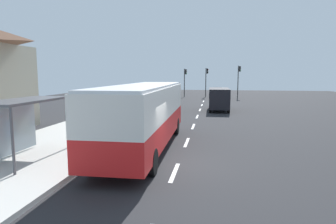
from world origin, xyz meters
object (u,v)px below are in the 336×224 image
(sedan_near, at_px, (218,91))
(traffic_light_far_side, at_px, (185,78))
(white_van, at_px, (219,98))
(recycling_bin_orange, at_px, (105,130))
(recycling_bin_red, at_px, (95,136))
(bus_shelter, at_px, (17,113))
(recycling_bin_blue, at_px, (101,133))
(traffic_light_near_side, at_px, (239,77))
(sedan_far, at_px, (218,94))
(recycling_bin_yellow, at_px, (110,128))
(bus, at_px, (144,112))
(traffic_light_median, at_px, (206,78))

(sedan_near, distance_m, traffic_light_far_side, 6.85)
(white_van, distance_m, recycling_bin_orange, 16.70)
(recycling_bin_red, bearing_deg, bus_shelter, -128.99)
(recycling_bin_blue, relative_size, traffic_light_near_side, 0.19)
(sedan_far, xyz_separation_m, bus_shelter, (-8.71, -34.25, 1.31))
(sedan_near, xyz_separation_m, recycling_bin_blue, (-6.50, -37.25, -0.14))
(sedan_near, relative_size, recycling_bin_yellow, 4.72)
(traffic_light_far_side, bearing_deg, white_van, -73.26)
(bus, distance_m, white_van, 16.99)
(sedan_far, relative_size, recycling_bin_yellow, 4.71)
(recycling_bin_red, bearing_deg, bus, 6.69)
(bus, height_order, recycling_bin_orange, bus)
(sedan_near, distance_m, traffic_light_median, 4.11)
(bus, bearing_deg, traffic_light_near_side, 77.80)
(bus, height_order, recycling_bin_blue, bus)
(recycling_bin_red, distance_m, traffic_light_far_side, 34.53)
(bus, height_order, recycling_bin_red, bus)
(traffic_light_near_side, height_order, traffic_light_far_side, traffic_light_near_side)
(white_van, bearing_deg, traffic_light_far_side, 106.74)
(recycling_bin_yellow, bearing_deg, traffic_light_near_side, 72.90)
(sedan_near, distance_m, bus_shelter, 41.63)
(traffic_light_far_side, xyz_separation_m, bus_shelter, (-3.32, -37.16, -1.03))
(bus, height_order, white_van, bus)
(sedan_far, bearing_deg, traffic_light_median, 117.04)
(bus, relative_size, bus_shelter, 2.76)
(white_van, distance_m, sedan_far, 14.71)
(bus, xyz_separation_m, traffic_light_far_side, (-1.38, 34.14, 1.29))
(sedan_near, height_order, sedan_far, same)
(recycling_bin_red, xyz_separation_m, recycling_bin_blue, (0.00, 0.70, 0.00))
(recycling_bin_blue, bearing_deg, white_van, 68.34)
(white_van, bearing_deg, traffic_light_near_side, 78.90)
(traffic_light_far_side, relative_size, traffic_light_median, 0.97)
(sedan_far, bearing_deg, sedan_near, 90.00)
(sedan_far, relative_size, traffic_light_median, 0.93)
(sedan_far, xyz_separation_m, traffic_light_far_side, (-5.39, 2.91, 2.34))
(recycling_bin_yellow, bearing_deg, bus_shelter, -114.60)
(recycling_bin_red, relative_size, bus_shelter, 0.24)
(recycling_bin_blue, bearing_deg, traffic_light_median, 82.41)
(white_van, bearing_deg, recycling_bin_orange, -112.55)
(bus, xyz_separation_m, recycling_bin_blue, (-2.49, 0.41, -1.19))
(white_van, xyz_separation_m, sedan_far, (0.10, 14.70, -0.55))
(sedan_near, xyz_separation_m, recycling_bin_yellow, (-6.50, -35.85, -0.14))
(recycling_bin_red, bearing_deg, white_van, 69.16)
(recycling_bin_blue, bearing_deg, recycling_bin_orange, 90.00)
(bus, distance_m, recycling_bin_yellow, 3.30)
(recycling_bin_blue, xyz_separation_m, traffic_light_near_side, (9.70, 32.93, 2.74))
(recycling_bin_orange, bearing_deg, sedan_far, 77.83)
(white_van, height_order, recycling_bin_orange, white_van)
(traffic_light_near_side, relative_size, traffic_light_far_side, 1.09)
(white_van, xyz_separation_m, recycling_bin_red, (-6.40, -16.81, -0.69))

